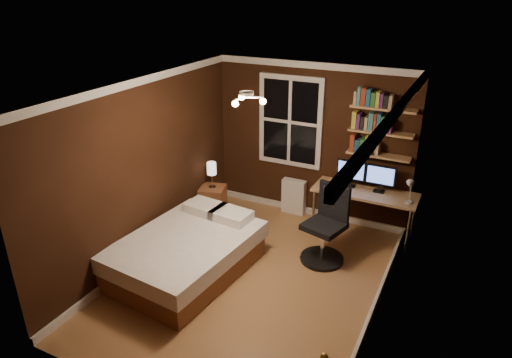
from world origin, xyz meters
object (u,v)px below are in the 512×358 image
at_px(nightstand, 213,201).
at_px(bedside_lamp, 212,175).
at_px(desk_lamp, 410,191).
at_px(monitor_right, 380,179).
at_px(desk, 365,195).
at_px(monitor_left, 351,174).
at_px(radiator, 294,196).
at_px(office_chair, 326,232).
at_px(bed, 187,253).

bearing_deg(nightstand, bedside_lamp, 0.00).
bearing_deg(desk_lamp, monitor_right, 150.72).
height_order(desk, monitor_left, monitor_left).
distance_m(radiator, monitor_left, 1.15).
height_order(desk, desk_lamp, desk_lamp).
bearing_deg(office_chair, monitor_right, 79.49).
bearing_deg(office_chair, bed, -129.14).
bearing_deg(monitor_left, bed, -127.18).
xyz_separation_m(bedside_lamp, office_chair, (2.09, -0.45, -0.28)).
xyz_separation_m(bedside_lamp, monitor_left, (2.12, 0.53, 0.22)).
distance_m(radiator, monitor_right, 1.53).
bearing_deg(monitor_left, bedside_lamp, -165.96).
bearing_deg(nightstand, monitor_left, -0.99).
bearing_deg(bedside_lamp, desk_lamp, 5.18).
distance_m(nightstand, monitor_right, 2.70).
relative_size(bed, radiator, 3.47).
bearing_deg(radiator, bedside_lamp, -150.99).
height_order(bed, desk, desk).
bearing_deg(radiator, desk_lamp, -11.57).
height_order(bedside_lamp, monitor_left, monitor_left).
bearing_deg(office_chair, nightstand, -176.82).
height_order(monitor_right, office_chair, monitor_right).
distance_m(bedside_lamp, office_chair, 2.15).
bearing_deg(desk, radiator, 170.72).
distance_m(nightstand, bedside_lamp, 0.46).
height_order(monitor_right, desk_lamp, desk_lamp).
distance_m(radiator, desk, 1.27).
distance_m(desk, monitor_left, 0.38).
distance_m(nightstand, desk, 2.46).
bearing_deg(bed, monitor_right, 51.47).
relative_size(nightstand, office_chair, 0.45).
relative_size(desk_lamp, office_chair, 0.40).
height_order(desk, monitor_right, monitor_right).
xyz_separation_m(desk, office_chair, (-0.29, -0.90, -0.24)).
bearing_deg(desk_lamp, nightstand, -174.82).
relative_size(monitor_left, desk_lamp, 0.98).
bearing_deg(desk_lamp, desk, 164.24).
bearing_deg(nightstand, radiator, 13.99).
bearing_deg(monitor_right, desk_lamp, -29.28).
bearing_deg(desk_lamp, monitor_left, 164.00).
xyz_separation_m(desk_lamp, office_chair, (-0.93, -0.72, -0.52)).
bearing_deg(radiator, monitor_left, -7.24).
height_order(bedside_lamp, desk_lamp, desk_lamp).
relative_size(bedside_lamp, radiator, 0.74).
bearing_deg(bedside_lamp, monitor_left, 14.04).
bearing_deg(monitor_left, radiator, 172.76).
xyz_separation_m(nightstand, radiator, (1.17, 0.65, 0.05)).
bearing_deg(desk, nightstand, -169.18).
bearing_deg(monitor_right, desk, -157.28).
height_order(monitor_left, monitor_right, same).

